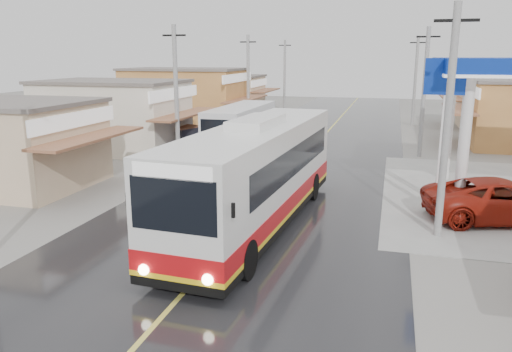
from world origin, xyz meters
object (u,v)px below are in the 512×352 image
Objects in this scene: coach_bus at (258,175)px; tricycle_near at (185,137)px; second_bus at (241,127)px; tyre_stack at (167,164)px; jeepney at (503,200)px; cyclist at (190,177)px.

tricycle_near is (-8.73, 13.43, -1.03)m from coach_bus.
second_bus is 11.58× the size of tyre_stack.
coach_bus is 9.62m from jeepney.
coach_bus reaches higher than cyclist.
second_bus is 3.64× the size of tricycle_near.
jeepney is at bearing -17.95° from tyre_stack.
jeepney is 20.64m from tricycle_near.
second_bus is at bearing 113.02° from coach_bus.
cyclist reaches higher than tricycle_near.
jeepney is at bearing 22.03° from coach_bus.
jeepney is (9.07, 3.00, -1.15)m from coach_bus.
tricycle_near is (-3.71, -0.91, -0.67)m from second_bus.
second_bus is at bearing 32.79° from tricycle_near.
cyclist is (0.57, -10.32, -0.96)m from second_bus.
second_bus is 6.64m from tyre_stack.
second_bus is at bearing 89.57° from cyclist.
tyre_stack is at bearing -113.53° from second_bus.
cyclist is 0.80× the size of tricycle_near.
second_bus is 1.53× the size of jeepney.
second_bus reaches higher than tyre_stack.
cyclist is 5.51m from tyre_stack.
coach_bus is at bearing -45.71° from cyclist.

